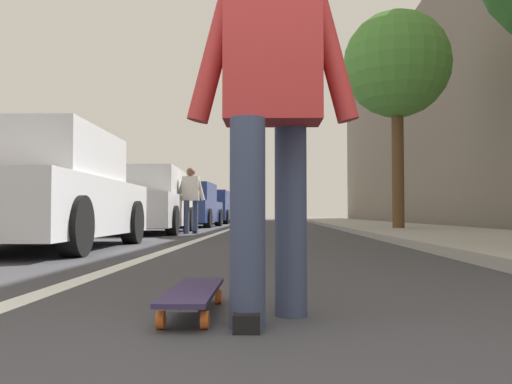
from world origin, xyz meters
name	(u,v)px	position (x,y,z in m)	size (l,w,h in m)	color
ground_plane	(266,236)	(10.00, 0.00, 0.00)	(80.00, 80.00, 0.00)	#38383D
lane_stripe_white	(241,225)	(20.00, 1.12, 0.00)	(52.00, 0.16, 0.01)	silver
sidewalk_curb	(374,225)	(18.00, -3.51, 0.05)	(52.00, 3.20, 0.11)	#9E9B93
building_facade	(425,120)	(22.00, -6.37, 4.29)	(40.00, 1.20, 8.57)	gray
skateboard	(193,293)	(1.56, 0.18, 0.09)	(0.84, 0.21, 0.11)	orange
skater_person	(272,95)	(1.41, -0.16, 0.94)	(0.46, 0.72, 1.64)	#384260
parked_car_near	(36,193)	(5.93, 2.80, 0.71)	(4.14, 2.11, 1.48)	silver
parked_car_mid	(144,203)	(11.61, 2.80, 0.70)	(4.46, 2.01, 1.47)	silver
parked_car_far	(189,206)	(17.64, 2.73, 0.70)	(4.11, 2.00, 1.46)	navy
parked_car_end	(210,208)	(23.89, 2.75, 0.71)	(4.20, 1.90, 1.48)	navy
traffic_light	(240,162)	(25.68, 1.52, 2.93)	(0.33, 0.28, 4.23)	#2D2D2D
street_tree_mid	(397,66)	(12.42, -3.11, 4.01)	(2.56, 2.56, 5.33)	brown
pedestrian_distant	(191,196)	(11.46, 1.71, 0.84)	(0.41, 0.64, 1.48)	#384260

